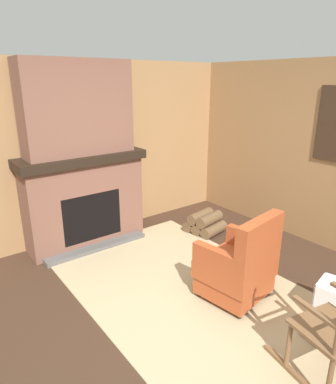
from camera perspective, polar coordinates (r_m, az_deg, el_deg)
The scene contains 11 objects.
ground_plane at distance 3.26m, azimuth 4.42°, elevation -22.07°, with size 14.00×14.00×0.00m, color #3D281C.
wood_panel_wall_left at distance 4.69m, azimuth -15.57°, elevation 6.23°, with size 0.06×5.45×2.36m.
fireplace_hearth at distance 4.61m, azimuth -13.70°, elevation -1.28°, with size 0.66×1.61×1.22m.
chimney_breast at distance 4.38m, azimuth -14.95°, elevation 13.38°, with size 0.40×1.33×1.13m.
area_rug at distance 3.70m, azimuth 3.99°, elevation -16.41°, with size 3.26×1.98×0.01m.
armchair at distance 3.51m, azimuth 11.72°, elevation -12.18°, with size 0.68×0.73×0.92m.
rocking_chair at distance 2.84m, azimuth 26.15°, elevation -20.58°, with size 0.87×0.57×1.22m.
firewood_stack at distance 4.98m, azimuth 6.16°, elevation -5.18°, with size 0.55×0.52×0.30m.
oil_lamp_vase at distance 4.40m, azimuth -17.24°, elevation 6.96°, with size 0.12×0.12×0.25m.
storage_case at distance 4.72m, azimuth -8.34°, elevation 8.08°, with size 0.16×0.27×0.14m.
decorative_plate_on_mantel at distance 4.53m, azimuth -13.65°, elevation 7.96°, with size 0.06×0.24×0.24m.
Camera 1 is at (1.83, -1.68, 2.11)m, focal length 32.00 mm.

